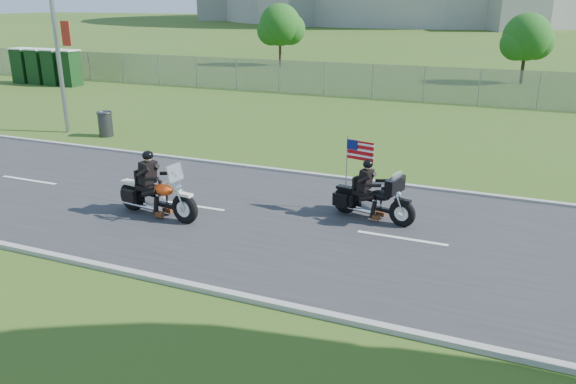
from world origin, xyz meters
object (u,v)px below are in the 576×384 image
at_px(porta_toilet_a, 70,69).
at_px(motorcycle_follow, 373,200).
at_px(porta_toilet_c, 38,67).
at_px(porta_toilet_b, 54,68).
at_px(motorcycle_lead, 156,196).
at_px(porta_toilet_d, 23,66).
at_px(trash_can, 105,124).

height_order(porta_toilet_a, motorcycle_follow, porta_toilet_a).
bearing_deg(porta_toilet_a, porta_toilet_c, 180.00).
distance_m(porta_toilet_b, motorcycle_lead, 27.68).
bearing_deg(motorcycle_lead, porta_toilet_d, 150.87).
height_order(porta_toilet_c, trash_can, porta_toilet_c).
bearing_deg(motorcycle_follow, porta_toilet_a, 160.33).
height_order(porta_toilet_d, trash_can, porta_toilet_d).
distance_m(motorcycle_lead, motorcycle_follow, 5.73).
bearing_deg(motorcycle_lead, porta_toilet_b, 147.37).
height_order(porta_toilet_c, motorcycle_lead, porta_toilet_c).
bearing_deg(porta_toilet_d, motorcycle_follow, -28.72).
relative_size(motorcycle_lead, trash_can, 2.63).
bearing_deg(trash_can, porta_toilet_d, 146.03).
xyz_separation_m(porta_toilet_c, motorcycle_follow, (27.79, -16.00, -0.60)).
bearing_deg(porta_toilet_c, porta_toilet_a, 0.00).
xyz_separation_m(motorcycle_lead, trash_can, (-7.55, 7.03, -0.06)).
xyz_separation_m(porta_toilet_c, porta_toilet_d, (-1.40, 0.00, 0.00)).
height_order(porta_toilet_b, porta_toilet_d, same).
bearing_deg(porta_toilet_c, motorcycle_follow, -29.92).
bearing_deg(porta_toilet_b, motorcycle_lead, -40.56).
bearing_deg(porta_toilet_a, motorcycle_follow, -32.62).
relative_size(porta_toilet_c, motorcycle_follow, 0.97).
xyz_separation_m(porta_toilet_a, porta_toilet_c, (-2.80, 0.00, 0.00)).
distance_m(porta_toilet_d, motorcycle_lead, 29.86).
relative_size(porta_toilet_a, porta_toilet_c, 1.00).
distance_m(porta_toilet_a, motorcycle_lead, 26.63).
bearing_deg(porta_toilet_a, porta_toilet_d, 180.00).
distance_m(porta_toilet_a, porta_toilet_b, 1.40).
bearing_deg(porta_toilet_d, trash_can, -33.97).
xyz_separation_m(porta_toilet_b, porta_toilet_d, (-2.80, 0.00, 0.00)).
relative_size(motorcycle_lead, motorcycle_follow, 1.13).
relative_size(porta_toilet_b, motorcycle_lead, 0.85).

